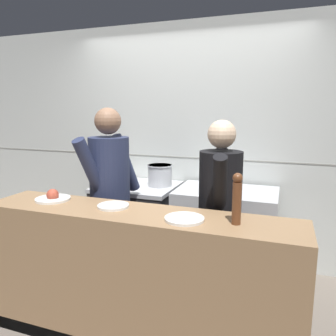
# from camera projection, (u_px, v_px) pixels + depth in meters

# --- Properties ---
(ground_plane) EXTENTS (14.00, 14.00, 0.00)m
(ground_plane) POSITION_uv_depth(u_px,v_px,m) (140.00, 320.00, 2.65)
(ground_plane) COLOR #6B6056
(wall_back_tiled) EXTENTS (8.00, 0.06, 2.60)m
(wall_back_tiled) POSITION_uv_depth(u_px,v_px,m) (188.00, 144.00, 3.64)
(wall_back_tiled) COLOR silver
(wall_back_tiled) RESTS_ON ground_plane
(oven_range) EXTENTS (0.82, 0.71, 0.88)m
(oven_range) POSITION_uv_depth(u_px,v_px,m) (138.00, 224.00, 3.57)
(oven_range) COLOR #232326
(oven_range) RESTS_ON ground_plane
(prep_counter) EXTENTS (0.96, 0.65, 0.91)m
(prep_counter) POSITION_uv_depth(u_px,v_px,m) (225.00, 235.00, 3.25)
(prep_counter) COLOR #B7BABF
(prep_counter) RESTS_ON ground_plane
(pass_counter) EXTENTS (2.26, 0.45, 0.99)m
(pass_counter) POSITION_uv_depth(u_px,v_px,m) (136.00, 279.00, 2.32)
(pass_counter) COLOR #93704C
(pass_counter) RESTS_ON ground_plane
(stock_pot) EXTENTS (0.27, 0.27, 0.20)m
(stock_pot) POSITION_uv_depth(u_px,v_px,m) (120.00, 175.00, 3.49)
(stock_pot) COLOR beige
(stock_pot) RESTS_ON oven_range
(sauce_pot) EXTENTS (0.27, 0.27, 0.22)m
(sauce_pot) POSITION_uv_depth(u_px,v_px,m) (160.00, 175.00, 3.44)
(sauce_pot) COLOR #B7BABF
(sauce_pot) RESTS_ON oven_range
(plated_dish_main) EXTENTS (0.26, 0.26, 0.09)m
(plated_dish_main) POSITION_uv_depth(u_px,v_px,m) (53.00, 197.00, 2.52)
(plated_dish_main) COLOR white
(plated_dish_main) RESTS_ON pass_counter
(plated_dish_appetiser) EXTENTS (0.23, 0.23, 0.02)m
(plated_dish_appetiser) POSITION_uv_depth(u_px,v_px,m) (113.00, 206.00, 2.34)
(plated_dish_appetiser) COLOR white
(plated_dish_appetiser) RESTS_ON pass_counter
(plated_dish_dessert) EXTENTS (0.25, 0.25, 0.02)m
(plated_dish_dessert) POSITION_uv_depth(u_px,v_px,m) (184.00, 219.00, 2.07)
(plated_dish_dessert) COLOR white
(plated_dish_dessert) RESTS_ON pass_counter
(pepper_mill) EXTENTS (0.06, 0.06, 0.32)m
(pepper_mill) POSITION_uv_depth(u_px,v_px,m) (237.00, 198.00, 1.97)
(pepper_mill) COLOR brown
(pepper_mill) RESTS_ON pass_counter
(chef_head_cook) EXTENTS (0.43, 0.74, 1.70)m
(chef_head_cook) POSITION_uv_depth(u_px,v_px,m) (110.00, 195.00, 2.85)
(chef_head_cook) COLOR black
(chef_head_cook) RESTS_ON ground_plane
(chef_sous) EXTENTS (0.38, 0.70, 1.61)m
(chef_sous) POSITION_uv_depth(u_px,v_px,m) (220.00, 213.00, 2.52)
(chef_sous) COLOR black
(chef_sous) RESTS_ON ground_plane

